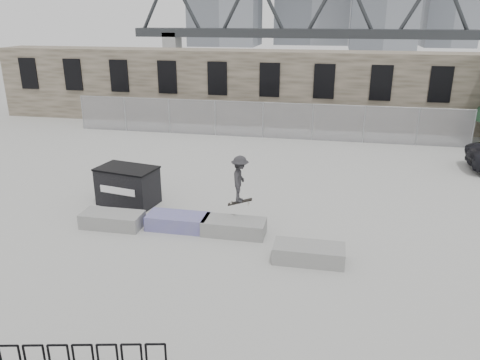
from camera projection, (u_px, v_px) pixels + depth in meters
The scene contains 10 objects.
ground at pixel (203, 234), 14.93m from camera, with size 120.00×120.00×0.00m, color #A9A9A5.
stone_wall at pixel (272, 88), 29.16m from camera, with size 36.00×2.58×4.50m.
chainlink_fence at pixel (263, 120), 26.12m from camera, with size 22.06×0.06×2.02m.
planter_far_left at pixel (112, 219), 15.36m from camera, with size 2.00×0.90×0.49m.
planter_center_left at pixel (178, 221), 15.23m from camera, with size 2.00×0.90×0.49m.
planter_center_right at pixel (234, 226), 14.84m from camera, with size 2.00×0.90×0.49m.
planter_offset at pixel (309, 253), 13.21m from camera, with size 2.00×0.90×0.49m.
dumpster at pixel (128, 186), 17.09m from camera, with size 2.31×1.65×1.39m.
truss_bridge at pixel (385, 33), 62.45m from camera, with size 70.00×3.00×9.80m.
skateboarder at pixel (240, 179), 14.79m from camera, with size 0.80×1.01×1.66m.
Camera 1 is at (3.82, -12.98, 6.66)m, focal length 35.00 mm.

